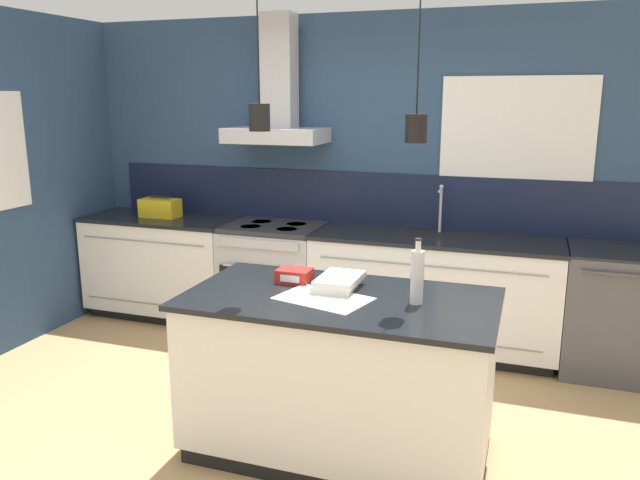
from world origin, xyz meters
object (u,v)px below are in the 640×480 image
(oven_range, at_px, (274,278))
(bottle_on_island, at_px, (417,276))
(book_stack, at_px, (337,282))
(yellow_toolbox, at_px, (160,208))
(red_supply_box, at_px, (294,275))
(dishwasher, at_px, (610,311))

(oven_range, xyz_separation_m, bottle_on_island, (1.48, -1.59, 0.60))
(book_stack, distance_m, yellow_toolbox, 2.59)
(oven_range, relative_size, bottle_on_island, 2.63)
(book_stack, xyz_separation_m, red_supply_box, (-0.27, 0.05, 0.00))
(yellow_toolbox, bearing_deg, oven_range, -0.23)
(oven_range, xyz_separation_m, yellow_toolbox, (-1.09, 0.00, 0.54))
(red_supply_box, relative_size, yellow_toolbox, 0.56)
(oven_range, distance_m, bottle_on_island, 2.26)
(dishwasher, bearing_deg, bottle_on_island, -124.86)
(oven_range, bearing_deg, bottle_on_island, -47.09)
(oven_range, xyz_separation_m, red_supply_box, (0.75, -1.45, 0.49))
(book_stack, relative_size, red_supply_box, 1.69)
(dishwasher, relative_size, book_stack, 2.82)
(red_supply_box, bearing_deg, dishwasher, 38.12)
(book_stack, height_order, red_supply_box, red_supply_box)
(oven_range, bearing_deg, yellow_toolbox, 179.77)
(oven_range, height_order, yellow_toolbox, yellow_toolbox)
(dishwasher, height_order, book_stack, book_stack)
(bottle_on_island, height_order, red_supply_box, bottle_on_island)
(book_stack, distance_m, red_supply_box, 0.28)
(oven_range, height_order, dishwasher, same)
(yellow_toolbox, bearing_deg, red_supply_box, -38.32)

